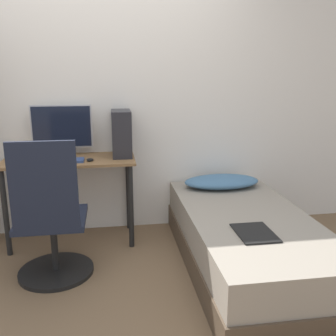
{
  "coord_description": "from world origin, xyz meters",
  "views": [
    {
      "loc": [
        0.09,
        -2.07,
        1.46
      ],
      "look_at": [
        0.51,
        0.66,
        0.75
      ],
      "focal_mm": 40.0,
      "sensor_mm": 36.0,
      "label": 1
    }
  ],
  "objects_px": {
    "office_chair": "(51,228)",
    "bed": "(246,241)",
    "keyboard": "(57,161)",
    "pc_tower": "(121,133)",
    "monitor": "(62,129)"
  },
  "relations": [
    {
      "from": "office_chair",
      "to": "pc_tower",
      "type": "height_order",
      "value": "pc_tower"
    },
    {
      "from": "pc_tower",
      "to": "bed",
      "type": "bearing_deg",
      "value": -39.96
    },
    {
      "from": "bed",
      "to": "keyboard",
      "type": "relative_size",
      "value": 4.33
    },
    {
      "from": "keyboard",
      "to": "pc_tower",
      "type": "relative_size",
      "value": 1.09
    },
    {
      "from": "bed",
      "to": "office_chair",
      "type": "bearing_deg",
      "value": 177.84
    },
    {
      "from": "office_chair",
      "to": "bed",
      "type": "relative_size",
      "value": 0.56
    },
    {
      "from": "keyboard",
      "to": "bed",
      "type": "bearing_deg",
      "value": -22.11
    },
    {
      "from": "monitor",
      "to": "pc_tower",
      "type": "height_order",
      "value": "monitor"
    },
    {
      "from": "monitor",
      "to": "pc_tower",
      "type": "distance_m",
      "value": 0.52
    },
    {
      "from": "office_chair",
      "to": "keyboard",
      "type": "bearing_deg",
      "value": 90.33
    },
    {
      "from": "bed",
      "to": "monitor",
      "type": "xyz_separation_m",
      "value": [
        -1.41,
        0.84,
        0.77
      ]
    },
    {
      "from": "office_chair",
      "to": "bed",
      "type": "xyz_separation_m",
      "value": [
        1.43,
        -0.05,
        -0.18
      ]
    },
    {
      "from": "office_chair",
      "to": "bed",
      "type": "bearing_deg",
      "value": -2.16
    },
    {
      "from": "office_chair",
      "to": "keyboard",
      "type": "relative_size",
      "value": 2.41
    },
    {
      "from": "bed",
      "to": "pc_tower",
      "type": "distance_m",
      "value": 1.38
    }
  ]
}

